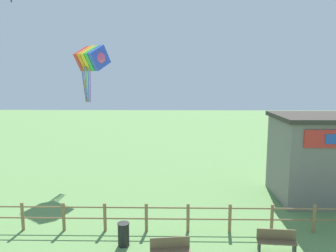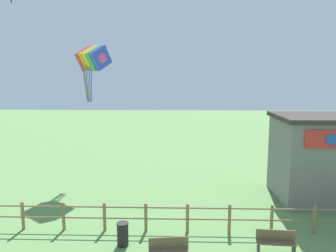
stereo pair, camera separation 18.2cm
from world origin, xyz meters
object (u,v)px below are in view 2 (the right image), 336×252
at_px(park_bench_by_building, 276,241).
at_px(trash_bin, 123,234).
at_px(park_bench_near_fence, 169,249).
at_px(kite_rainbow_parafoil, 93,58).

bearing_deg(park_bench_by_building, trash_bin, 176.92).
relative_size(park_bench_by_building, trash_bin, 1.58).
relative_size(park_bench_near_fence, trash_bin, 1.59).
xyz_separation_m(park_bench_near_fence, trash_bin, (-1.91, 1.06, 0.03)).
bearing_deg(kite_rainbow_parafoil, park_bench_near_fence, -63.93).
distance_m(park_bench_by_building, trash_bin, 6.08).
distance_m(park_bench_near_fence, park_bench_by_building, 4.23).
relative_size(park_bench_near_fence, kite_rainbow_parafoil, 0.40).
height_order(park_bench_near_fence, park_bench_by_building, same).
height_order(park_bench_near_fence, kite_rainbow_parafoil, kite_rainbow_parafoil).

